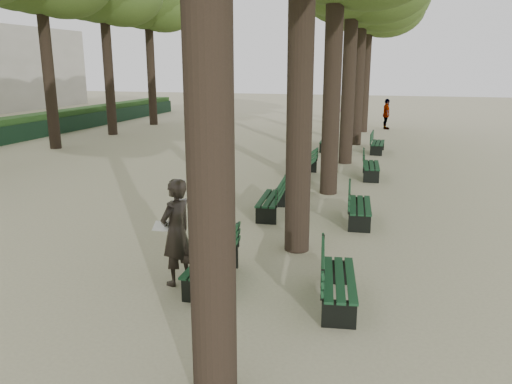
# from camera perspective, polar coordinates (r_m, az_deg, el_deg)

# --- Properties ---
(ground) EXTENTS (120.00, 120.00, 0.00)m
(ground) POSITION_cam_1_polar(r_m,az_deg,el_deg) (8.54, -9.58, -12.43)
(ground) COLOR tan
(ground) RESTS_ON ground
(bench_left_0) EXTENTS (0.62, 1.82, 0.92)m
(bench_left_0) POSITION_cam_1_polar(r_m,az_deg,el_deg) (9.04, -5.08, -8.80)
(bench_left_0) COLOR black
(bench_left_0) RESTS_ON ground
(bench_left_1) EXTENTS (0.71, 1.84, 0.92)m
(bench_left_1) POSITION_cam_1_polar(r_m,az_deg,el_deg) (13.00, 1.73, -1.49)
(bench_left_1) COLOR black
(bench_left_1) RESTS_ON ground
(bench_left_2) EXTENTS (0.71, 1.84, 0.92)m
(bench_left_2) POSITION_cam_1_polar(r_m,az_deg,el_deg) (17.57, 5.52, 2.64)
(bench_left_2) COLOR black
(bench_left_2) RESTS_ON ground
(bench_left_3) EXTENTS (0.65, 1.82, 0.92)m
(bench_left_3) POSITION_cam_1_polar(r_m,az_deg,el_deg) (23.21, 8.09, 5.41)
(bench_left_3) COLOR black
(bench_left_3) RESTS_ON ground
(bench_right_0) EXTENTS (0.81, 1.86, 0.92)m
(bench_right_0) POSITION_cam_1_polar(r_m,az_deg,el_deg) (8.39, 9.37, -10.85)
(bench_right_0) COLOR black
(bench_right_0) RESTS_ON ground
(bench_right_1) EXTENTS (0.72, 1.84, 0.92)m
(bench_right_1) POSITION_cam_1_polar(r_m,az_deg,el_deg) (12.65, 11.73, -2.25)
(bench_right_1) COLOR black
(bench_right_1) RESTS_ON ground
(bench_right_2) EXTENTS (0.70, 1.84, 0.92)m
(bench_right_2) POSITION_cam_1_polar(r_m,az_deg,el_deg) (17.75, 13.00, 2.45)
(bench_right_2) COLOR black
(bench_right_2) RESTS_ON ground
(bench_right_3) EXTENTS (0.60, 1.81, 0.92)m
(bench_right_3) POSITION_cam_1_polar(r_m,az_deg,el_deg) (22.96, 13.70, 5.05)
(bench_right_3) COLOR black
(bench_right_3) RESTS_ON ground
(man_with_map) EXTENTS (0.74, 0.85, 1.93)m
(man_with_map) POSITION_cam_1_polar(r_m,az_deg,el_deg) (8.90, -9.10, -4.54)
(man_with_map) COLOR black
(man_with_map) RESTS_ON ground
(pedestrian_a) EXTENTS (0.89, 0.55, 1.70)m
(pedestrian_a) POSITION_cam_1_polar(r_m,az_deg,el_deg) (30.49, -3.28, 8.73)
(pedestrian_a) COLOR #262628
(pedestrian_a) RESTS_ON ground
(pedestrian_c) EXTENTS (0.58, 1.13, 1.84)m
(pedestrian_c) POSITION_cam_1_polar(r_m,az_deg,el_deg) (31.58, 14.68, 8.61)
(pedestrian_c) COLOR #262628
(pedestrian_c) RESTS_ON ground
(pedestrian_b) EXTENTS (1.03, 1.11, 1.80)m
(pedestrian_b) POSITION_cam_1_polar(r_m,az_deg,el_deg) (34.99, 10.40, 9.32)
(pedestrian_b) COLOR #262628
(pedestrian_b) RESTS_ON ground
(pedestrian_d) EXTENTS (0.80, 0.46, 1.53)m
(pedestrian_d) POSITION_cam_1_polar(r_m,az_deg,el_deg) (36.13, 9.13, 9.32)
(pedestrian_d) COLOR #262628
(pedestrian_d) RESTS_ON ground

